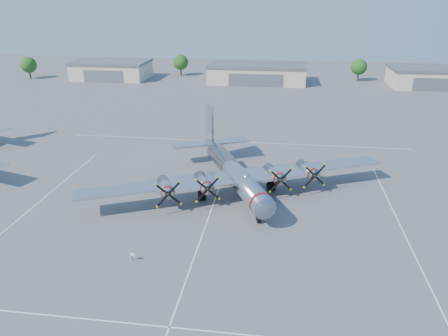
# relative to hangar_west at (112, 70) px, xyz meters

# --- Properties ---
(ground) EXTENTS (260.00, 260.00, 0.00)m
(ground) POSITION_rel_hangar_west_xyz_m (45.00, -81.96, -2.71)
(ground) COLOR #5C5C5F
(ground) RESTS_ON ground
(parking_lines) EXTENTS (60.00, 50.08, 0.01)m
(parking_lines) POSITION_rel_hangar_west_xyz_m (45.00, -83.71, -2.71)
(parking_lines) COLOR silver
(parking_lines) RESTS_ON ground
(hangar_west) EXTENTS (22.60, 14.60, 5.40)m
(hangar_west) POSITION_rel_hangar_west_xyz_m (0.00, 0.00, 0.00)
(hangar_west) COLOR #C1B299
(hangar_west) RESTS_ON ground
(hangar_center) EXTENTS (28.60, 14.60, 5.40)m
(hangar_center) POSITION_rel_hangar_west_xyz_m (45.00, -0.00, -0.00)
(hangar_center) COLOR #C1B299
(hangar_center) RESTS_ON ground
(hangar_east) EXTENTS (20.60, 14.60, 5.40)m
(hangar_east) POSITION_rel_hangar_west_xyz_m (93.00, 0.00, 0.00)
(hangar_east) COLOR #C1B299
(hangar_east) RESTS_ON ground
(tree_far_west) EXTENTS (4.80, 4.80, 6.64)m
(tree_far_west) POSITION_rel_hangar_west_xyz_m (-25.00, -3.96, 1.51)
(tree_far_west) COLOR #382619
(tree_far_west) RESTS_ON ground
(tree_west) EXTENTS (4.80, 4.80, 6.64)m
(tree_west) POSITION_rel_hangar_west_xyz_m (20.00, 8.04, 1.51)
(tree_west) COLOR #382619
(tree_west) RESTS_ON ground
(tree_east) EXTENTS (4.80, 4.80, 6.64)m
(tree_east) POSITION_rel_hangar_west_xyz_m (75.00, 6.04, 1.51)
(tree_east) COLOR #382619
(tree_east) RESTS_ON ground
(main_bomber_b29) EXTENTS (48.28, 42.03, 8.94)m
(main_bomber_b29) POSITION_rel_hangar_west_xyz_m (46.95, -77.35, -2.71)
(main_bomber_b29) COLOR silver
(main_bomber_b29) RESTS_ON ground
(info_placard) EXTENTS (0.47, 0.15, 0.91)m
(info_placard) POSITION_rel_hangar_west_xyz_m (39.11, -95.44, -2.08)
(info_placard) COLOR black
(info_placard) RESTS_ON ground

